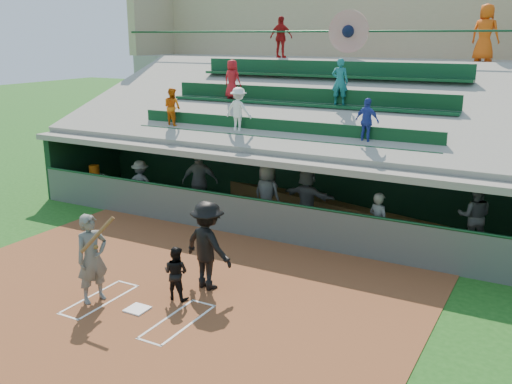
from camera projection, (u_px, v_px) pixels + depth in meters
The scene contains 21 objects.
ground at pixel (137, 311), 11.70m from camera, with size 100.00×100.00×0.00m, color #194E16.
dirt_slab at pixel (153, 301), 12.12m from camera, with size 11.00×9.00×0.02m, color brown.
home_plate at pixel (137, 309), 11.69m from camera, with size 0.43×0.43×0.03m, color white.
batters_box_chalk at pixel (137, 310), 11.69m from camera, with size 2.65×1.85×0.01m.
dugout_floor at pixel (282, 220), 17.40m from camera, with size 16.00×3.50×0.04m, color gray.
concourse_slab at pixel (358, 118), 22.51m from camera, with size 20.00×3.00×4.60m, color gray.
grandstand at pixel (330, 130), 20.00m from camera, with size 20.40×10.40×7.80m.
batter_at_plate at pixel (92, 258), 11.87m from camera, with size 0.95×0.82×1.95m.
catcher at pixel (176, 273), 12.06m from camera, with size 0.57×0.44×1.17m, color black.
home_umpire at pixel (208, 245), 12.49m from camera, with size 1.28×0.74×1.99m, color black.
dugout_bench at pixel (292, 200), 18.50m from camera, with size 16.57×0.50×0.50m, color brown.
white_table at pixel (96, 186), 19.72m from camera, with size 0.87×0.65×0.76m, color white.
water_cooler at pixel (94, 170), 19.62m from camera, with size 0.35×0.35×0.35m, color #CA590B.
dugout_player_a at pixel (141, 184), 18.47m from camera, with size 1.00×0.57×1.54m, color #60625D.
dugout_player_b at pixel (200, 182), 17.92m from camera, with size 1.14×0.47×1.94m, color #585A55.
dugout_player_c at pixel (267, 194), 16.69m from camera, with size 0.90×0.59×1.85m, color #535550.
dugout_player_d at pixel (307, 198), 16.48m from camera, with size 1.63×0.52×1.76m, color #5A5D58.
dugout_player_e at pixel (378, 223), 14.54m from camera, with size 0.58×0.38×1.60m, color #575A55.
dugout_player_f at pixel (474, 216), 14.81m from camera, with size 0.86×0.67×1.76m, color #5D605A.
concourse_staff_a at pixel (281, 37), 21.85m from camera, with size 0.92×0.38×1.57m, color #A91313.
concourse_staff_b at pixel (485, 33), 19.12m from camera, with size 0.92×0.60×1.88m, color #E6510D.
Camera 1 is at (7.24, -8.16, 5.46)m, focal length 40.00 mm.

